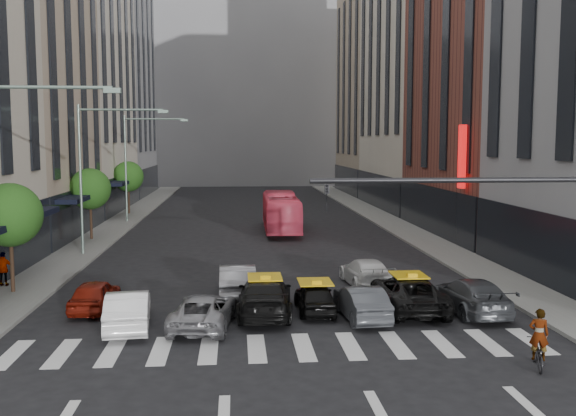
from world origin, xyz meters
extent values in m
plane|color=black|center=(0.00, 0.00, 0.00)|extent=(160.00, 160.00, 0.00)
cube|color=slate|center=(-11.50, 30.00, 0.07)|extent=(3.00, 96.00, 0.15)
cube|color=slate|center=(11.50, 30.00, 0.07)|extent=(3.00, 96.00, 0.15)
cube|color=tan|center=(-17.00, 28.00, 12.00)|extent=(8.00, 16.00, 24.00)
cube|color=beige|center=(-17.00, 46.00, 18.00)|extent=(8.00, 20.00, 36.00)
cube|color=gray|center=(-17.00, 65.00, 15.00)|extent=(8.00, 18.00, 30.00)
cube|color=brown|center=(17.00, 27.00, 13.00)|extent=(8.00, 18.00, 26.00)
cube|color=beige|center=(17.00, 46.00, 20.00)|extent=(8.00, 20.00, 40.00)
cube|color=tan|center=(17.00, 65.00, 14.00)|extent=(8.00, 18.00, 28.00)
cube|color=gray|center=(0.00, 85.00, 18.00)|extent=(30.00, 10.00, 36.00)
cylinder|color=black|center=(-11.80, 10.00, 1.72)|extent=(0.18, 0.18, 3.15)
sphere|color=#193E11|center=(-11.80, 10.00, 3.66)|extent=(2.88, 2.88, 2.88)
cylinder|color=black|center=(-11.80, 26.00, 1.72)|extent=(0.18, 0.18, 3.15)
sphere|color=#193E11|center=(-11.80, 26.00, 3.66)|extent=(2.88, 2.88, 2.88)
cylinder|color=black|center=(-11.80, 42.00, 1.72)|extent=(0.18, 0.18, 3.15)
sphere|color=#193E11|center=(-11.80, 42.00, 3.66)|extent=(2.88, 2.88, 2.88)
cylinder|color=gray|center=(-8.50, 4.00, 8.85)|extent=(5.00, 0.12, 0.12)
cube|color=gray|center=(-6.00, 4.00, 8.75)|extent=(0.60, 0.25, 0.18)
cylinder|color=gray|center=(-11.00, 20.00, 4.65)|extent=(0.16, 0.16, 9.00)
cylinder|color=gray|center=(-8.50, 20.00, 8.85)|extent=(5.00, 0.12, 0.12)
cube|color=gray|center=(-6.00, 20.00, 8.75)|extent=(0.60, 0.25, 0.18)
cylinder|color=gray|center=(-11.00, 36.00, 4.65)|extent=(0.16, 0.16, 9.00)
cylinder|color=gray|center=(-8.50, 36.00, 8.85)|extent=(5.00, 0.12, 0.12)
cube|color=gray|center=(-6.00, 36.00, 8.75)|extent=(0.60, 0.25, 0.18)
cylinder|color=black|center=(5.50, -1.00, 5.80)|extent=(10.00, 0.16, 0.16)
imported|color=black|center=(1.00, -1.00, 5.30)|extent=(0.13, 0.16, 0.80)
cube|color=red|center=(12.60, 20.00, 6.00)|extent=(0.30, 0.70, 4.00)
imported|color=maroon|center=(-7.47, 6.90, 0.65)|extent=(1.69, 3.89, 1.30)
imported|color=white|center=(-5.68, 4.18, 0.72)|extent=(2.00, 4.53, 1.45)
imported|color=gray|center=(-2.90, 4.15, 0.63)|extent=(2.65, 4.77, 1.26)
imported|color=black|center=(-0.53, 5.66, 0.77)|extent=(2.43, 5.38, 1.53)
imported|color=black|center=(1.53, 5.87, 0.62)|extent=(1.51, 3.67, 1.24)
imported|color=#3B3D42|center=(3.22, 4.77, 0.67)|extent=(1.70, 4.15, 1.34)
imported|color=black|center=(5.40, 5.86, 0.73)|extent=(2.51, 5.32, 1.47)
imported|color=#3B3E42|center=(7.86, 5.33, 0.71)|extent=(2.21, 4.96, 1.41)
imported|color=gray|center=(-1.61, 8.76, 0.75)|extent=(1.62, 4.55, 1.49)
imported|color=silver|center=(4.57, 10.45, 0.67)|extent=(2.12, 4.70, 1.34)
imported|color=#F54867|center=(1.81, 29.77, 1.50)|extent=(2.69, 10.80, 3.00)
imported|color=black|center=(7.58, -1.07, 0.43)|extent=(1.04, 1.73, 0.86)
imported|color=gray|center=(7.58, -1.07, 1.67)|extent=(0.68, 0.55, 1.62)
imported|color=gray|center=(-12.60, 11.19, 0.96)|extent=(0.96, 0.42, 1.63)
camera|label=1|loc=(-1.64, -19.52, 6.94)|focal=40.00mm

